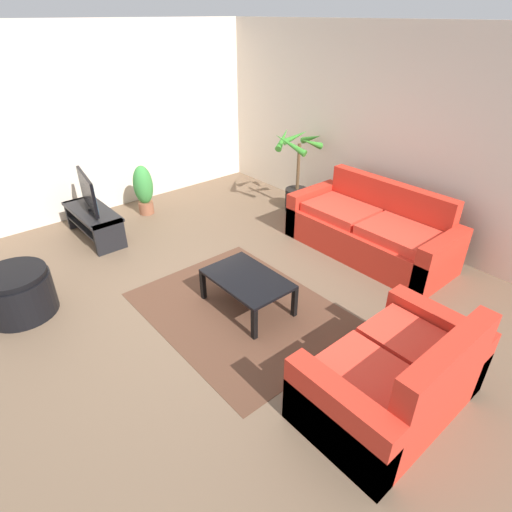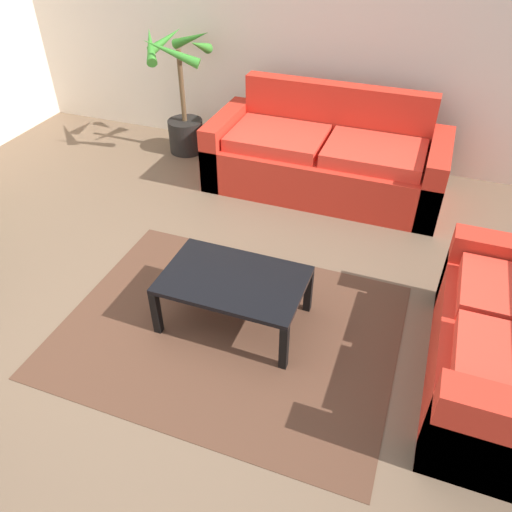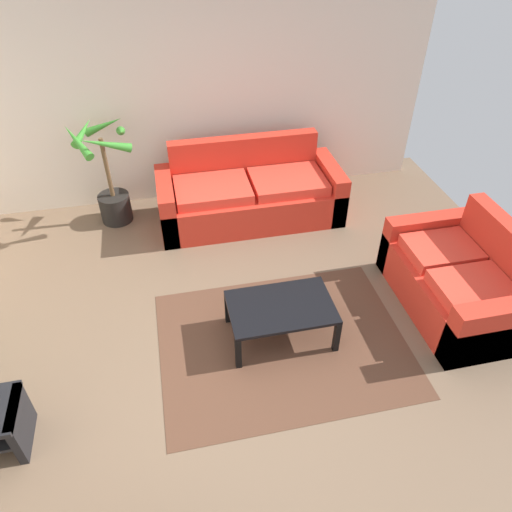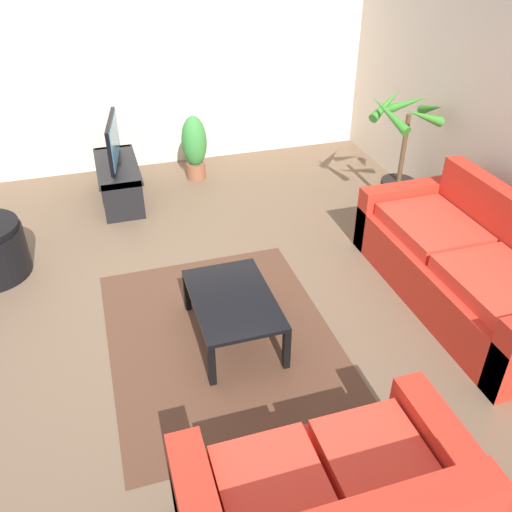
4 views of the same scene
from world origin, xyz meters
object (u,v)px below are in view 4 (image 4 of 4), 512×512
(tv, at_px, (113,141))
(potted_palm, at_px, (400,167))
(tv_stand, at_px, (118,176))
(potted_plant_small, at_px, (194,146))
(couch_main, at_px, (467,270))
(coffee_table, at_px, (233,303))

(tv, xyz_separation_m, potted_palm, (1.14, 2.83, -0.19))
(tv_stand, bearing_deg, potted_plant_small, 107.27)
(potted_palm, relative_size, potted_plant_small, 1.63)
(couch_main, xyz_separation_m, potted_plant_small, (-3.03, -1.65, 0.11))
(tv_stand, bearing_deg, potted_palm, 68.05)
(couch_main, bearing_deg, tv_stand, -136.79)
(potted_plant_small, bearing_deg, tv, -72.65)
(coffee_table, height_order, potted_plant_small, potted_plant_small)
(tv_stand, xyz_separation_m, tv, (0.00, 0.00, 0.41))
(tv_stand, bearing_deg, couch_main, 43.21)
(couch_main, relative_size, potted_plant_small, 2.78)
(coffee_table, distance_m, potted_plant_small, 2.93)
(potted_palm, xyz_separation_m, potted_plant_small, (-1.43, -1.90, -0.08))
(coffee_table, bearing_deg, tv, -167.05)
(tv_stand, xyz_separation_m, potted_palm, (1.14, 2.84, 0.22))
(couch_main, relative_size, potted_palm, 1.70)
(tv_stand, distance_m, coffee_table, 2.69)
(couch_main, relative_size, coffee_table, 2.33)
(tv_stand, relative_size, potted_plant_small, 1.42)
(tv, bearing_deg, couch_main, 43.19)
(potted_palm, bearing_deg, tv_stand, -111.95)
(couch_main, distance_m, tv_stand, 3.77)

